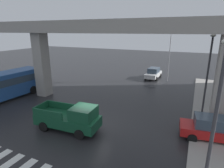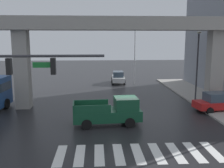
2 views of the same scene
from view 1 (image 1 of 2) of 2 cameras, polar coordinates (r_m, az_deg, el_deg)
The scene contains 9 objects.
ground_plane at distance 15.57m, azimuth -6.04°, elevation -12.83°, with size 120.00×120.00×0.00m, color #232326.
elevated_overpass at distance 17.45m, azimuth 0.70°, elevation 15.34°, with size 53.94×2.37×8.46m.
sidewalk_east at distance 15.67m, azimuth 30.32°, elevation -14.64°, with size 4.00×36.00×0.15m, color #9E9991.
pickup_truck at distance 14.92m, azimuth -12.55°, elevation -10.23°, with size 5.22×2.35×2.08m.
sedan_white at distance 30.81m, azimuth 12.59°, elevation 3.27°, with size 2.11×4.38×1.72m.
sedan_red at distance 15.23m, azimuth 28.32°, elevation -11.92°, with size 4.48×2.35×1.72m.
street_lamp_near_corner at distance 8.60m, azimuth 29.55°, elevation -6.22°, with size 0.44×0.70×7.24m.
street_lamp_mid_block at distance 17.81m, azimuth 27.54°, elevation 4.74°, with size 0.44×0.70×7.24m.
flagpole at distance 29.17m, azimuth 17.65°, elevation 11.03°, with size 1.16×0.12×9.04m.
Camera 1 is at (7.12, -11.62, 7.52)m, focal length 29.78 mm.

